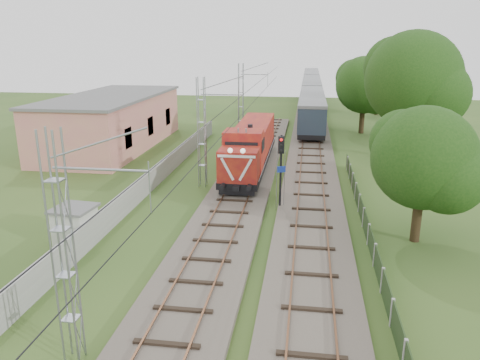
% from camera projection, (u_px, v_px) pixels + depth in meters
% --- Properties ---
extents(ground, '(140.00, 140.00, 0.00)m').
position_uv_depth(ground, '(209.00, 260.00, 23.19)').
color(ground, '#2D4B1C').
rests_on(ground, ground).
extents(track_main, '(4.20, 70.00, 0.45)m').
position_uv_depth(track_main, '(232.00, 208.00, 29.77)').
color(track_main, '#6B6054').
rests_on(track_main, ground).
extents(track_side, '(4.20, 80.00, 0.45)m').
position_uv_depth(track_side, '(311.00, 161.00, 41.41)').
color(track_side, '#6B6054').
rests_on(track_side, ground).
extents(catenary, '(3.31, 70.00, 8.00)m').
position_uv_depth(catenary, '(202.00, 133.00, 33.80)').
color(catenary, gray).
rests_on(catenary, ground).
extents(boundary_wall, '(0.25, 40.00, 1.50)m').
position_uv_depth(boundary_wall, '(157.00, 174.00, 35.24)').
color(boundary_wall, '#9E9E99').
rests_on(boundary_wall, ground).
extents(station_building, '(8.40, 20.40, 5.22)m').
position_uv_depth(station_building, '(112.00, 121.00, 47.24)').
color(station_building, tan).
rests_on(station_building, ground).
extents(fence, '(0.12, 32.00, 1.20)m').
position_uv_depth(fence, '(369.00, 234.00, 24.76)').
color(fence, black).
rests_on(fence, ground).
extents(locomotive, '(2.81, 16.06, 4.08)m').
position_uv_depth(locomotive, '(251.00, 146.00, 38.50)').
color(locomotive, black).
rests_on(locomotive, ground).
extents(coach_rake, '(3.00, 66.90, 3.47)m').
position_uv_depth(coach_rake, '(311.00, 89.00, 78.93)').
color(coach_rake, black).
rests_on(coach_rake, ground).
extents(signal_post, '(0.52, 0.42, 4.88)m').
position_uv_depth(signal_post, '(281.00, 160.00, 29.02)').
color(signal_post, black).
rests_on(signal_post, ground).
extents(relay_hut, '(2.22, 2.22, 2.10)m').
position_uv_depth(relay_hut, '(75.00, 226.00, 24.71)').
color(relay_hut, beige).
rests_on(relay_hut, ground).
extents(tree_a, '(5.67, 5.40, 7.35)m').
position_uv_depth(tree_a, '(425.00, 159.00, 24.09)').
color(tree_a, '#3B2E18').
rests_on(tree_a, ground).
extents(tree_b, '(8.78, 8.37, 11.39)m').
position_uv_depth(tree_b, '(414.00, 80.00, 40.93)').
color(tree_b, '#3B2E18').
rests_on(tree_b, ground).
extents(tree_c, '(6.79, 6.47, 8.80)m').
position_uv_depth(tree_c, '(365.00, 86.00, 53.14)').
color(tree_c, '#3B2E18').
rests_on(tree_c, ground).
extents(tree_d, '(6.77, 6.45, 8.78)m').
position_uv_depth(tree_d, '(380.00, 76.00, 66.54)').
color(tree_d, '#3B2E18').
rests_on(tree_d, ground).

